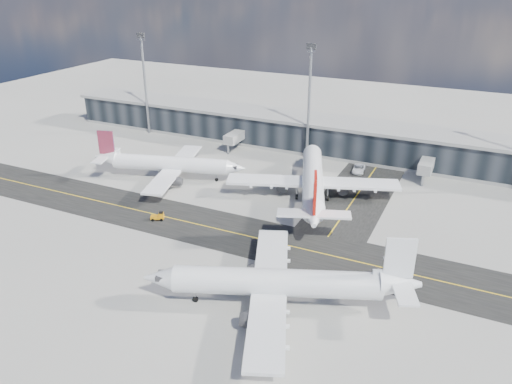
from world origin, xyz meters
TOP-DOWN VIEW (x-y plane):
  - ground at (0.00, 0.00)m, footprint 300.00×300.00m
  - taxiway_lanes at (3.91, 10.74)m, footprint 180.00×63.00m
  - terminal_concourse at (0.04, 54.93)m, footprint 152.00×19.80m
  - floodlight_masts at (0.00, 48.00)m, footprint 102.50×0.70m
  - airliner_af at (-24.52, 21.10)m, footprint 35.94×30.94m
  - airliner_redtail at (9.79, 24.39)m, footprint 36.50×42.26m
  - airliner_near at (17.91, -12.57)m, footprint 38.55×33.35m
  - baggage_tug at (-14.18, 2.30)m, footprint 2.84×2.23m
  - service_van at (14.81, 44.00)m, footprint 3.41×6.16m

SIDE VIEW (x-z plane):
  - ground at x=0.00m, z-range 0.00..0.00m
  - taxiway_lanes at x=3.91m, z-range -0.01..0.03m
  - baggage_tug at x=-14.18m, z-range 0.00..1.61m
  - service_van at x=14.81m, z-range 0.00..1.63m
  - airliner_af at x=-24.52m, z-range -1.83..8.97m
  - airliner_near at x=17.91m, z-range -2.01..9.84m
  - terminal_concourse at x=0.04m, z-range -0.31..8.49m
  - airliner_redtail at x=9.79m, z-range -2.19..10.71m
  - floodlight_masts at x=0.00m, z-range 1.16..30.06m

